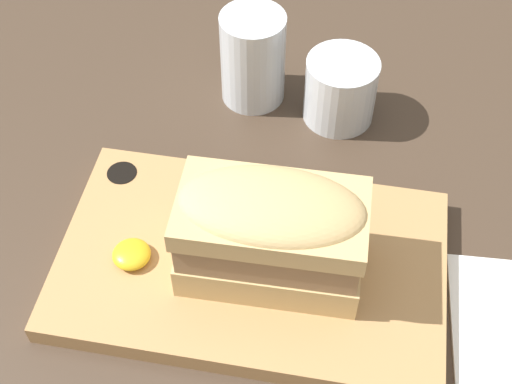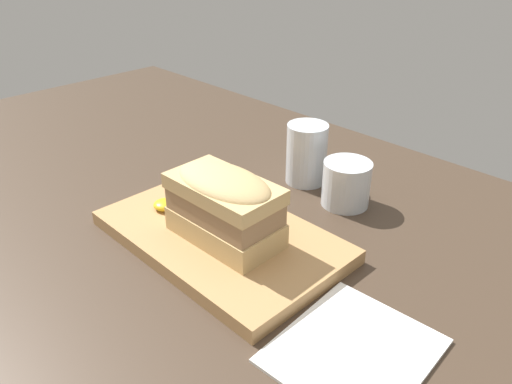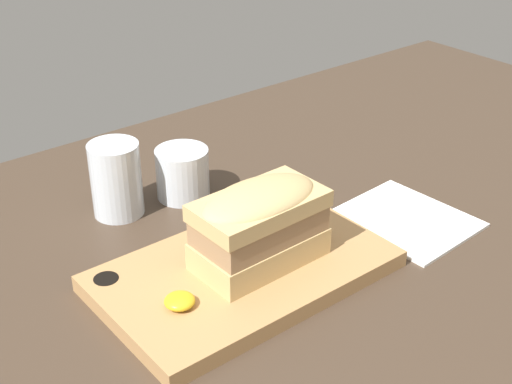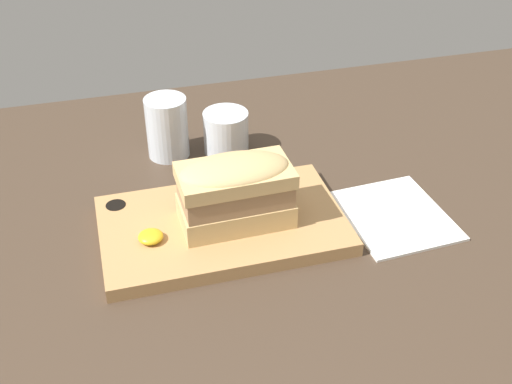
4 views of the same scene
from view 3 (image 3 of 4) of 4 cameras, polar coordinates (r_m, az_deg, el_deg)
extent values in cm
cube|color=#423326|center=(84.39, 0.71, -7.00)|extent=(174.17, 94.41, 2.00)
cube|color=tan|center=(82.31, -0.98, -6.33)|extent=(33.03, 20.10, 2.02)
cylinder|color=black|center=(81.32, -11.88, -7.06)|extent=(2.81, 2.81, 1.01)
cube|color=tan|center=(81.47, 0.14, -4.46)|extent=(15.03, 8.48, 3.30)
cube|color=#9E7A56|center=(79.77, 0.14, -2.57)|extent=(14.43, 8.14, 3.02)
cube|color=tan|center=(78.49, 0.15, -1.01)|extent=(15.03, 8.48, 1.98)
ellipsoid|color=tan|center=(78.08, 0.15, -0.49)|extent=(14.73, 8.31, 2.97)
ellipsoid|color=gold|center=(75.50, -6.13, -8.65)|extent=(3.28, 3.28, 1.31)
cylinder|color=silver|center=(94.68, -11.12, 1.00)|extent=(6.69, 6.69, 10.03)
cylinder|color=silver|center=(95.89, -10.98, -0.35)|extent=(5.89, 5.89, 4.51)
cylinder|color=silver|center=(98.22, -5.90, 1.51)|extent=(7.33, 7.33, 7.02)
cylinder|color=#470A14|center=(98.83, -5.86, 0.83)|extent=(6.60, 6.60, 3.99)
cube|color=white|center=(95.39, 11.89, -2.18)|extent=(14.97, 17.05, 0.40)
camera|label=1|loc=(0.51, 33.51, 29.57)|focal=50.00mm
camera|label=2|loc=(0.87, 41.40, 15.82)|focal=35.00mm
camera|label=4|loc=(0.31, 87.45, 15.07)|focal=45.00mm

